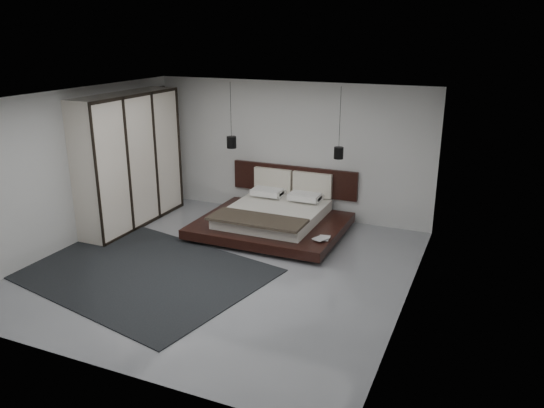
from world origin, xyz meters
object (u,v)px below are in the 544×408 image
at_px(lattice_screen, 156,148).
at_px(pendant_right, 339,153).
at_px(wardrobe, 130,160).
at_px(bed, 274,217).
at_px(rug, 138,271).
at_px(pendant_left, 232,142).

distance_m(lattice_screen, pendant_right, 4.21).
bearing_deg(wardrobe, pendant_right, 15.90).
height_order(bed, rug, bed).
distance_m(bed, pendant_left, 1.79).
relative_size(pendant_right, wardrobe, 0.50).
xyz_separation_m(pendant_right, rug, (-2.45, -3.01, -1.57)).
distance_m(lattice_screen, bed, 3.28).
bearing_deg(pendant_right, bed, -159.15).
height_order(lattice_screen, wardrobe, wardrobe).
distance_m(lattice_screen, wardrobe, 1.26).
height_order(bed, pendant_left, pendant_left).
height_order(pendant_left, rug, pendant_left).
height_order(bed, pendant_right, pendant_right).
height_order(bed, wardrobe, wardrobe).
xyz_separation_m(pendant_left, pendant_right, (2.25, 0.00, -0.02)).
xyz_separation_m(bed, pendant_right, (1.13, 0.43, 1.30)).
bearing_deg(bed, pendant_left, 159.15).
height_order(lattice_screen, rug, lattice_screen).
xyz_separation_m(pendant_left, wardrobe, (-1.69, -1.12, -0.29)).
distance_m(pendant_right, rug, 4.19).
relative_size(lattice_screen, pendant_right, 1.95).
xyz_separation_m(bed, wardrobe, (-2.82, -0.70, 1.03)).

